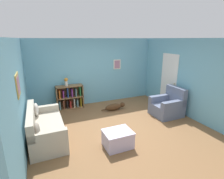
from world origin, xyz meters
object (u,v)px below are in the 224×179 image
Objects in this scene: couch at (45,129)px; bookshelf at (70,97)px; vase at (66,81)px; recliner_chair at (168,106)px; coffee_table at (118,138)px; dog at (115,107)px.

bookshelf is at bearing 63.07° from couch.
vase is at bearing -167.35° from bookshelf.
couch is 2.24m from bookshelf.
couch is at bearing 179.73° from recliner_chair.
dog is (0.87, 2.12, -0.09)m from coffee_table.
couch is at bearing -156.38° from dog.
coffee_table is (0.62, -3.02, -0.20)m from bookshelf.
bookshelf reaches higher than coffee_table.
dog is at bearing -29.17° from vase.
bookshelf is at bearing 12.65° from vase.
vase is (-0.09, -0.02, 0.65)m from bookshelf.
couch is 2.60× the size of coffee_table.
vase reaches higher than bookshelf.
dog is at bearing 144.09° from recliner_chair.
bookshelf is 0.65m from vase.
bookshelf is 1.07× the size of dog.
bookshelf is 1.76m from dog.
coffee_table reaches higher than dog.
recliner_chair is at bearing 22.85° from coffee_table.
couch is 5.77× the size of vase.
bookshelf is 1.45× the size of coffee_table.
dog is at bearing 67.73° from coffee_table.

